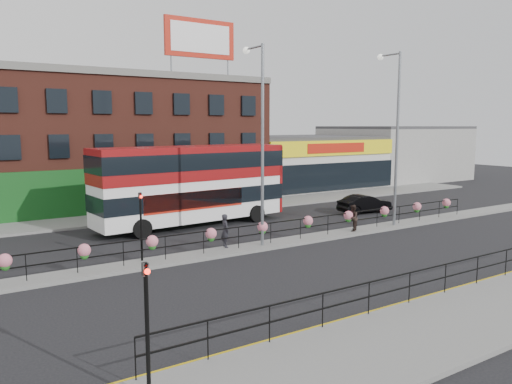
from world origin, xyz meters
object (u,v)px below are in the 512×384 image
pedestrian_a (225,231)px  lamp_column_west (260,128)px  double_decker_bus (192,177)px  car (365,204)px  pedestrian_b (353,218)px  lamp_column_east (394,124)px

pedestrian_a → lamp_column_west: bearing=-90.5°
double_decker_bus → pedestrian_a: 7.02m
pedestrian_a → lamp_column_west: lamp_column_west is taller
double_decker_bus → lamp_column_west: size_ratio=1.24×
double_decker_bus → lamp_column_west: lamp_column_west is taller
car → pedestrian_b: size_ratio=2.68×
double_decker_bus → car: (12.74, -2.48, -2.46)m
double_decker_bus → car: double_decker_bus is taller
lamp_column_west → car: bearing=20.2°
double_decker_bus → car: 13.21m
lamp_column_west → lamp_column_east: size_ratio=0.96×
double_decker_bus → pedestrian_a: bearing=-101.4°
double_decker_bus → pedestrian_b: double_decker_bus is taller
pedestrian_a → lamp_column_west: 5.58m
car → lamp_column_east: bearing=160.3°
pedestrian_a → lamp_column_east: lamp_column_east is taller
lamp_column_west → lamp_column_east: 9.99m
car → double_decker_bus: bearing=85.6°
car → lamp_column_east: (-2.22, -4.51, 5.83)m
pedestrian_a → pedestrian_b: (8.33, -0.64, -0.08)m
pedestrian_a → lamp_column_east: bearing=-80.1°
pedestrian_b → lamp_column_east: 6.58m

